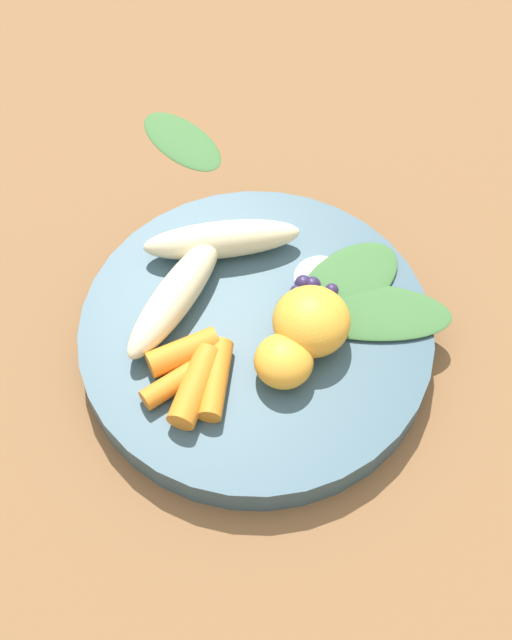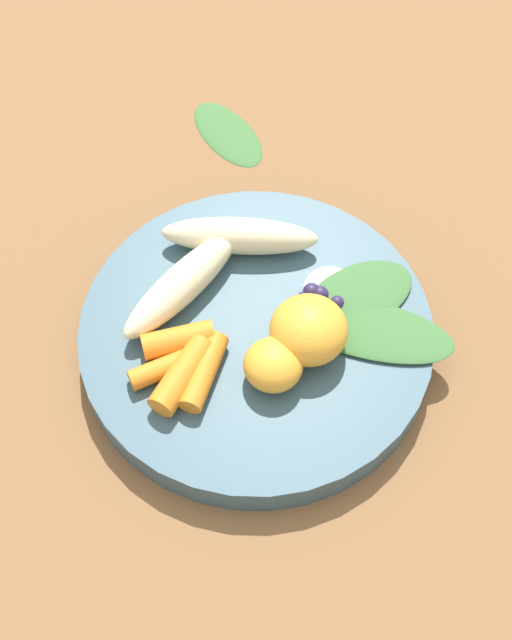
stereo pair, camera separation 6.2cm
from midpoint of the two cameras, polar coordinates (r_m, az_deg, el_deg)
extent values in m
plane|color=brown|center=(0.65, -2.72, -1.95)|extent=(2.40, 2.40, 0.00)
cylinder|color=#385666|center=(0.64, -2.76, -1.34)|extent=(0.26, 0.26, 0.03)
ellipsoid|color=beige|center=(0.63, -8.11, 1.35)|extent=(0.03, 0.12, 0.03)
ellipsoid|color=beige|center=(0.66, -4.95, 5.06)|extent=(0.11, 0.09, 0.03)
ellipsoid|color=#F4A833|center=(0.60, 0.75, -0.31)|extent=(0.05, 0.05, 0.04)
ellipsoid|color=#F4A833|center=(0.59, -1.14, -2.96)|extent=(0.04, 0.04, 0.03)
cylinder|color=orange|center=(0.61, -7.69, -2.35)|extent=(0.04, 0.05, 0.02)
cylinder|color=orange|center=(0.60, -8.38, -4.37)|extent=(0.03, 0.05, 0.02)
cylinder|color=orange|center=(0.60, -6.99, -4.58)|extent=(0.03, 0.06, 0.02)
cylinder|color=orange|center=(0.60, -5.55, -4.17)|extent=(0.04, 0.06, 0.02)
sphere|color=#2D234C|center=(0.62, 0.80, -0.24)|extent=(0.01, 0.01, 0.01)
sphere|color=#2D234C|center=(0.64, 0.95, 2.10)|extent=(0.01, 0.01, 0.01)
sphere|color=#2D234C|center=(0.62, 0.26, -0.04)|extent=(0.01, 0.01, 0.01)
sphere|color=#2D234C|center=(0.63, 0.45, 1.00)|extent=(0.01, 0.01, 0.01)
sphere|color=#2D234C|center=(0.62, 0.98, -0.77)|extent=(0.01, 0.01, 0.01)
sphere|color=#2D234C|center=(0.64, -0.09, 1.65)|extent=(0.01, 0.01, 0.01)
sphere|color=#2D234C|center=(0.64, 0.37, 2.20)|extent=(0.01, 0.01, 0.01)
sphere|color=#2D234C|center=(0.62, 1.21, 1.08)|extent=(0.01, 0.01, 0.01)
sphere|color=#2D234C|center=(0.62, 1.59, 1.30)|extent=(0.01, 0.01, 0.01)
sphere|color=#2D234C|center=(0.63, 2.19, 1.74)|extent=(0.01, 0.01, 0.01)
sphere|color=#2D234C|center=(0.61, 0.02, 0.43)|extent=(0.01, 0.01, 0.01)
sphere|color=#2D234C|center=(0.62, 0.29, -0.36)|extent=(0.01, 0.01, 0.01)
sphere|color=#2D234C|center=(0.63, 1.05, 0.44)|extent=(0.01, 0.01, 0.01)
cylinder|color=white|center=(0.65, 1.56, 2.52)|extent=(0.04, 0.04, 0.00)
ellipsoid|color=#3D7038|center=(0.63, 4.34, 0.35)|extent=(0.14, 0.10, 0.01)
ellipsoid|color=#3D7038|center=(0.65, 3.32, 2.32)|extent=(0.08, 0.10, 0.01)
ellipsoid|color=#3D7038|center=(0.78, -7.19, 11.51)|extent=(0.10, 0.07, 0.01)
camera|label=1|loc=(0.03, -92.87, -4.54)|focal=48.85mm
camera|label=2|loc=(0.03, 87.13, 4.54)|focal=48.85mm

